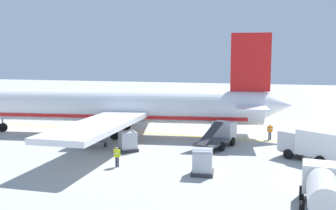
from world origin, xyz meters
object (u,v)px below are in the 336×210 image
Objects in this scene: service_truck_catering at (323,189)px; cargo_container_near at (128,141)px; crew_loader_left at (270,130)px; cargo_container_mid at (203,162)px; service_truck_baggage at (220,135)px; crew_loader_right at (117,155)px; airliner_foreground at (113,107)px; crew_supervisor at (105,138)px; service_truck_pushback at (318,144)px.

service_truck_catering reaches higher than cargo_container_near.
crew_loader_left is at bearing -53.01° from cargo_container_near.
service_truck_baggage is at bearing 2.33° from cargo_container_mid.
cargo_container_mid reaches higher than crew_loader_right.
airliner_foreground is 18.39m from crew_loader_left.
crew_loader_right is at bearing 73.48° from service_truck_catering.
crew_loader_left is 18.28m from crew_supervisor.
airliner_foreground reaches higher than crew_loader_right.
airliner_foreground reaches higher than crew_supervisor.
airliner_foreground is at bearing 99.61° from crew_loader_left.
service_truck_baggage is 3.67× the size of crew_loader_left.
service_truck_pushback is 11.06m from cargo_container_mid.
crew_loader_left is 1.08× the size of crew_supervisor.
cargo_container_near is (-6.75, -4.98, -2.41)m from airliner_foreground.
airliner_foreground is at bearing 82.37° from service_truck_baggage.
crew_loader_right is at bearing 113.03° from service_truck_pushback.
service_truck_pushback reaches higher than crew_loader_right.
service_truck_catering is 9.42m from cargo_container_mid.
crew_loader_left is (4.81, -4.82, -0.13)m from service_truck_baggage.
service_truck_catering reaches higher than crew_loader_left.
service_truck_baggage reaches higher than crew_supervisor.
cargo_container_mid is (-6.68, 8.79, -0.57)m from service_truck_pushback.
service_truck_baggage is at bearing -58.65° from cargo_container_near.
service_truck_catering is 3.50× the size of crew_loader_right.
cargo_container_near is 5.42m from crew_loader_right.
crew_loader_left is at bearing 28.09° from service_truck_pushback.
service_truck_pushback is 4.12× the size of crew_supervisor.
crew_supervisor is (-4.05, 11.17, -0.22)m from service_truck_baggage.
crew_loader_right reaches higher than crew_supervisor.
airliner_foreground is at bearing 76.97° from service_truck_pushback.
cargo_container_near is at bearing 121.35° from service_truck_baggage.
service_truck_pushback is (-5.18, -22.37, -1.82)m from airliner_foreground.
service_truck_pushback is (11.38, -0.64, 0.18)m from service_truck_catering.
airliner_foreground is at bearing 52.70° from service_truck_catering.
service_truck_baggage is 11.88m from crew_supervisor.
cargo_container_mid is 15.54m from crew_loader_left.
crew_supervisor is at bearing 35.16° from crew_loader_right.
crew_loader_left is at bearing -45.06° from service_truck_baggage.
cargo_container_mid is at bearing 60.07° from service_truck_catering.
service_truck_baggage is 6.81m from crew_loader_left.
service_truck_catering is at bearing -106.52° from crew_loader_right.
service_truck_catering is 2.43× the size of cargo_container_near.
service_truck_baggage reaches higher than crew_loader_left.
crew_loader_left is (14.90, -4.41, 0.04)m from cargo_container_mid.
crew_loader_right is (-10.23, 6.82, -0.18)m from service_truck_baggage.
crew_loader_left is (8.22, 4.39, -0.52)m from service_truck_pushback.
service_truck_pushback is at bearing -66.97° from crew_loader_right.
service_truck_catering reaches higher than crew_loader_right.
crew_supervisor is (6.05, 11.58, -0.04)m from cargo_container_mid.
cargo_container_mid is 13.07m from crew_supervisor.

